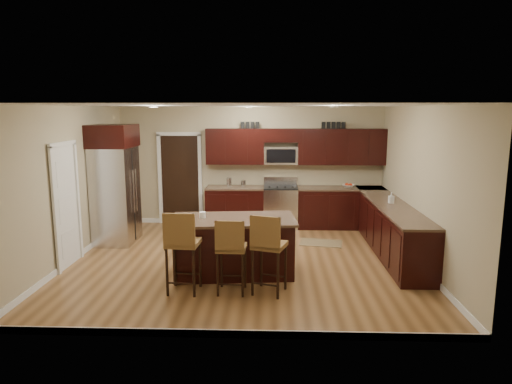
{
  "coord_description": "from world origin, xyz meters",
  "views": [
    {
      "loc": [
        0.48,
        -7.67,
        2.62
      ],
      "look_at": [
        0.2,
        0.4,
        1.17
      ],
      "focal_mm": 32.0,
      "sensor_mm": 36.0,
      "label": 1
    }
  ],
  "objects_px": {
    "stool_left": "(182,243)",
    "island": "(234,248)",
    "stool_mid": "(231,248)",
    "range": "(280,206)",
    "stool_right": "(268,245)",
    "refrigerator": "(115,183)"
  },
  "relations": [
    {
      "from": "stool_right",
      "to": "stool_left",
      "type": "bearing_deg",
      "value": -161.81
    },
    {
      "from": "range",
      "to": "island",
      "type": "height_order",
      "value": "range"
    },
    {
      "from": "stool_left",
      "to": "stool_mid",
      "type": "bearing_deg",
      "value": 4.67
    },
    {
      "from": "range",
      "to": "stool_mid",
      "type": "relative_size",
      "value": 1.0
    },
    {
      "from": "island",
      "to": "refrigerator",
      "type": "distance_m",
      "value": 3.12
    },
    {
      "from": "stool_left",
      "to": "stool_mid",
      "type": "xyz_separation_m",
      "value": [
        0.7,
        0.01,
        -0.07
      ]
    },
    {
      "from": "stool_left",
      "to": "island",
      "type": "bearing_deg",
      "value": 55.97
    },
    {
      "from": "range",
      "to": "stool_right",
      "type": "xyz_separation_m",
      "value": [
        -0.25,
        -3.89,
        0.27
      ]
    },
    {
      "from": "stool_mid",
      "to": "refrigerator",
      "type": "relative_size",
      "value": 0.47
    },
    {
      "from": "refrigerator",
      "to": "stool_right",
      "type": "bearing_deg",
      "value": -40.05
    },
    {
      "from": "island",
      "to": "stool_right",
      "type": "distance_m",
      "value": 1.06
    },
    {
      "from": "refrigerator",
      "to": "range",
      "type": "bearing_deg",
      "value": 21.84
    },
    {
      "from": "refrigerator",
      "to": "island",
      "type": "bearing_deg",
      "value": -34.56
    },
    {
      "from": "range",
      "to": "refrigerator",
      "type": "height_order",
      "value": "refrigerator"
    },
    {
      "from": "range",
      "to": "stool_mid",
      "type": "xyz_separation_m",
      "value": [
        -0.78,
        -3.89,
        0.22
      ]
    },
    {
      "from": "range",
      "to": "stool_mid",
      "type": "distance_m",
      "value": 3.97
    },
    {
      "from": "island",
      "to": "stool_mid",
      "type": "relative_size",
      "value": 1.84
    },
    {
      "from": "refrigerator",
      "to": "stool_mid",
      "type": "bearing_deg",
      "value": -45.45
    },
    {
      "from": "stool_mid",
      "to": "island",
      "type": "bearing_deg",
      "value": 94.35
    },
    {
      "from": "range",
      "to": "stool_right",
      "type": "bearing_deg",
      "value": -93.66
    },
    {
      "from": "range",
      "to": "stool_right",
      "type": "distance_m",
      "value": 3.9
    },
    {
      "from": "stool_left",
      "to": "refrigerator",
      "type": "xyz_separation_m",
      "value": [
        -1.82,
        2.57,
        0.44
      ]
    }
  ]
}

